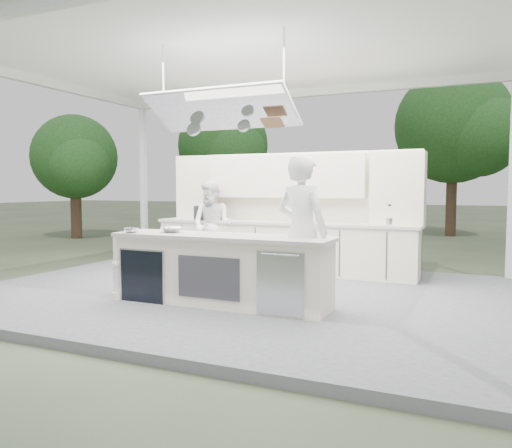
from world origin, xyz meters
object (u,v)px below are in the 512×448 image
at_px(back_counter, 282,246).
at_px(head_chef, 302,232).
at_px(sous_chef, 212,225).
at_px(demo_island, 219,269).

bearing_deg(back_counter, head_chef, -63.69).
bearing_deg(head_chef, sous_chef, -25.91).
bearing_deg(sous_chef, head_chef, -40.56).
relative_size(back_counter, head_chef, 2.51).
bearing_deg(head_chef, demo_island, 25.96).
bearing_deg(demo_island, sous_chef, 120.94).
xyz_separation_m(demo_island, head_chef, (1.11, 0.21, 0.54)).
height_order(demo_island, back_counter, same).
distance_m(head_chef, sous_chef, 3.43).
relative_size(demo_island, back_counter, 0.61).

